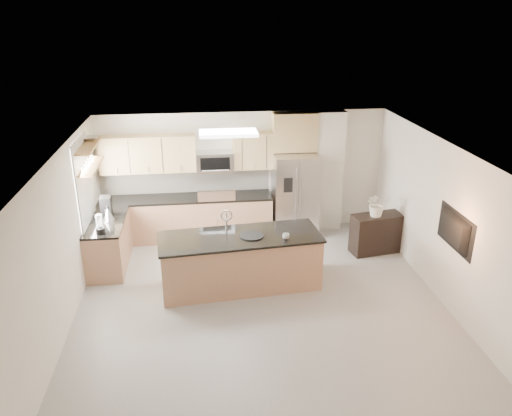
{
  "coord_description": "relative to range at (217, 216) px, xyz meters",
  "views": [
    {
      "loc": [
        -0.93,
        -6.84,
        4.57
      ],
      "look_at": [
        0.05,
        1.3,
        1.27
      ],
      "focal_mm": 35.0,
      "sensor_mm": 36.0,
      "label": 1
    }
  ],
  "objects": [
    {
      "name": "wall_left",
      "position": [
        -2.4,
        -2.92,
        0.83
      ],
      "size": [
        0.02,
        6.5,
        2.6
      ],
      "primitive_type": "cube",
      "color": "beige",
      "rests_on": "floor"
    },
    {
      "name": "wall_right",
      "position": [
        3.6,
        -2.92,
        0.83
      ],
      "size": [
        0.02,
        6.5,
        2.6
      ],
      "primitive_type": "cube",
      "color": "beige",
      "rests_on": "floor"
    },
    {
      "name": "upper_cabinets",
      "position": [
        -0.7,
        0.16,
        1.35
      ],
      "size": [
        3.5,
        0.33,
        0.75
      ],
      "color": "tan",
      "rests_on": "wall_back"
    },
    {
      "name": "partition_column",
      "position": [
        2.42,
        0.18,
        0.83
      ],
      "size": [
        0.6,
        0.3,
        2.6
      ],
      "primitive_type": "cube",
      "color": "beige",
      "rests_on": "floor"
    },
    {
      "name": "window",
      "position": [
        -2.38,
        -1.07,
        1.18
      ],
      "size": [
        0.04,
        1.15,
        1.65
      ],
      "color": "white",
      "rests_on": "wall_left"
    },
    {
      "name": "microwave",
      "position": [
        0.0,
        0.12,
        1.16
      ],
      "size": [
        0.76,
        0.4,
        0.4
      ],
      "color": "#B6B6B8",
      "rests_on": "upper_cabinets"
    },
    {
      "name": "flower_vase",
      "position": [
        3.07,
        -1.14,
        0.69
      ],
      "size": [
        0.69,
        0.6,
        0.74
      ],
      "primitive_type": "imported",
      "rotation": [
        0.0,
        0.0,
        -0.03
      ],
      "color": "white",
      "rests_on": "credenza"
    },
    {
      "name": "shelf_lower",
      "position": [
        -2.25,
        -0.97,
        1.48
      ],
      "size": [
        0.3,
        1.2,
        0.04
      ],
      "primitive_type": "cube",
      "color": "olive",
      "rests_on": "wall_left"
    },
    {
      "name": "coffee_maker",
      "position": [
        -2.09,
        -0.79,
        0.62
      ],
      "size": [
        0.21,
        0.25,
        0.37
      ],
      "color": "black",
      "rests_on": "left_counter"
    },
    {
      "name": "island",
      "position": [
        0.31,
        -2.09,
        0.01
      ],
      "size": [
        2.85,
        1.25,
        1.38
      ],
      "rotation": [
        0.0,
        0.0,
        0.09
      ],
      "color": "tan",
      "rests_on": "floor"
    },
    {
      "name": "blender",
      "position": [
        -2.07,
        -1.62,
        0.6
      ],
      "size": [
        0.15,
        0.15,
        0.35
      ],
      "color": "black",
      "rests_on": "left_counter"
    },
    {
      "name": "kettle",
      "position": [
        -2.02,
        -1.04,
        0.57
      ],
      "size": [
        0.22,
        0.22,
        0.28
      ],
      "color": "#B6B6B8",
      "rests_on": "left_counter"
    },
    {
      "name": "refrigerator",
      "position": [
        1.66,
        -0.05,
        0.42
      ],
      "size": [
        0.92,
        0.78,
        1.78
      ],
      "color": "#B6B6B8",
      "rests_on": "floor"
    },
    {
      "name": "back_counter",
      "position": [
        -0.63,
        0.01,
        -0.0
      ],
      "size": [
        3.55,
        0.66,
        1.44
      ],
      "color": "tan",
      "rests_on": "floor"
    },
    {
      "name": "credenza",
      "position": [
        3.12,
        -1.1,
        -0.08
      ],
      "size": [
        1.05,
        0.58,
        0.79
      ],
      "primitive_type": "cube",
      "rotation": [
        0.0,
        0.0,
        0.17
      ],
      "color": "black",
      "rests_on": "floor"
    },
    {
      "name": "shelf_upper",
      "position": [
        -2.25,
        -0.97,
        1.85
      ],
      "size": [
        0.3,
        1.2,
        0.04
      ],
      "primitive_type": "cube",
      "color": "olive",
      "rests_on": "wall_left"
    },
    {
      "name": "wall_front",
      "position": [
        0.6,
        -6.17,
        0.83
      ],
      "size": [
        6.0,
        0.02,
        2.6
      ],
      "primitive_type": "cube",
      "color": "beige",
      "rests_on": "floor"
    },
    {
      "name": "bowl",
      "position": [
        -2.25,
        -0.65,
        1.91
      ],
      "size": [
        0.39,
        0.39,
        0.09
      ],
      "primitive_type": "imported",
      "rotation": [
        0.0,
        0.0,
        0.06
      ],
      "color": "#B6B6B8",
      "rests_on": "shelf_upper"
    },
    {
      "name": "ceiling",
      "position": [
        0.6,
        -2.92,
        2.13
      ],
      "size": [
        6.0,
        6.5,
        0.02
      ],
      "primitive_type": "cube",
      "color": "white",
      "rests_on": "wall_back"
    },
    {
      "name": "floor",
      "position": [
        0.6,
        -2.92,
        -0.47
      ],
      "size": [
        6.5,
        6.5,
        0.0
      ],
      "primitive_type": "plane",
      "color": "#A5A29D",
      "rests_on": "ground"
    },
    {
      "name": "left_counter",
      "position": [
        -2.07,
        -1.07,
        -0.01
      ],
      "size": [
        0.66,
        1.5,
        0.92
      ],
      "color": "tan",
      "rests_on": "floor"
    },
    {
      "name": "ceiling_fixture",
      "position": [
        0.2,
        -1.32,
        2.09
      ],
      "size": [
        1.0,
        0.5,
        0.06
      ],
      "primitive_type": "cube",
      "color": "white",
      "rests_on": "ceiling"
    },
    {
      "name": "wall_back",
      "position": [
        0.6,
        0.33,
        0.83
      ],
      "size": [
        6.0,
        0.02,
        2.6
      ],
      "primitive_type": "cube",
      "color": "beige",
      "rests_on": "floor"
    },
    {
      "name": "range",
      "position": [
        0.0,
        0.0,
        0.0
      ],
      "size": [
        0.76,
        0.64,
        1.14
      ],
      "color": "black",
      "rests_on": "floor"
    },
    {
      "name": "cup",
      "position": [
        1.07,
        -2.3,
        0.53
      ],
      "size": [
        0.15,
        0.15,
        0.09
      ],
      "primitive_type": "imported",
      "rotation": [
        0.0,
        0.0,
        0.39
      ],
      "color": "silver",
      "rests_on": "island"
    },
    {
      "name": "platter",
      "position": [
        0.51,
        -2.13,
        0.5
      ],
      "size": [
        0.51,
        0.51,
        0.02
      ],
      "primitive_type": "cylinder",
      "rotation": [
        0.0,
        0.0,
        0.29
      ],
      "color": "black",
      "rests_on": "island"
    },
    {
      "name": "television",
      "position": [
        3.51,
        -3.12,
        0.88
      ],
      "size": [
        0.14,
        1.08,
        0.62
      ],
      "primitive_type": "imported",
      "rotation": [
        0.0,
        0.0,
        1.57
      ],
      "color": "black",
      "rests_on": "wall_right"
    }
  ]
}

